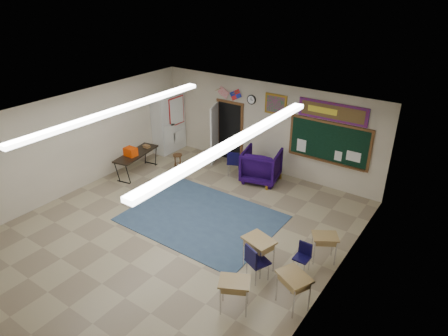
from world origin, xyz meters
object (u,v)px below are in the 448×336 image
Objects in this scene: wingback_armchair at (261,165)px; wooden_stool at (178,162)px; student_desk_front_right at (324,246)px; folding_table at (137,162)px; student_desk_front_left at (259,252)px.

wingback_armchair is 2.11× the size of wooden_stool.
folding_table is (-6.88, 0.72, 0.01)m from student_desk_front_right.
wingback_armchair is at bearing 108.34° from student_desk_front_right.
wingback_armchair reaches higher than student_desk_front_right.
student_desk_front_left is at bearing 105.83° from wingback_armchair.
student_desk_front_left reaches higher than student_desk_front_right.
wingback_armchair is 1.62× the size of student_desk_front_right.
student_desk_front_left is 1.47× the size of wooden_stool.
folding_table is at bearing 141.76° from student_desk_front_right.
student_desk_front_left is 1.13× the size of student_desk_front_right.
student_desk_front_right reaches higher than wooden_stool.
wingback_armchair is 4.35m from student_desk_front_left.
wingback_armchair is at bearing 19.01° from wooden_stool.
student_desk_front_left is at bearing -166.09° from student_desk_front_right.
wooden_stool is (-4.87, 2.84, -0.17)m from student_desk_front_left.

